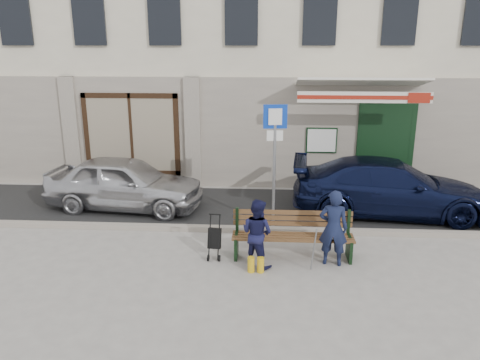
# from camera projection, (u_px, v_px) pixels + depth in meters

# --- Properties ---
(ground) EXTENTS (80.00, 80.00, 0.00)m
(ground) POSITION_uv_depth(u_px,v_px,m) (227.00, 261.00, 9.22)
(ground) COLOR #9E9991
(ground) RESTS_ON ground
(asphalt_lane) EXTENTS (60.00, 3.20, 0.01)m
(asphalt_lane) POSITION_uv_depth(u_px,v_px,m) (237.00, 207.00, 12.19)
(asphalt_lane) COLOR #282828
(asphalt_lane) RESTS_ON ground
(curb) EXTENTS (60.00, 0.18, 0.12)m
(curb) POSITION_uv_depth(u_px,v_px,m) (232.00, 229.00, 10.64)
(curb) COLOR #9E9384
(curb) RESTS_ON ground
(building) EXTENTS (20.00, 8.27, 10.00)m
(building) POSITION_uv_depth(u_px,v_px,m) (248.00, 16.00, 15.89)
(building) COLOR beige
(building) RESTS_ON ground
(car_silver) EXTENTS (4.16, 2.06, 1.36)m
(car_silver) POSITION_uv_depth(u_px,v_px,m) (125.00, 183.00, 11.98)
(car_silver) COLOR silver
(car_silver) RESTS_ON ground
(car_navy) EXTENTS (4.90, 2.32, 1.38)m
(car_navy) POSITION_uv_depth(u_px,v_px,m) (389.00, 187.00, 11.58)
(car_navy) COLOR black
(car_navy) RESTS_ON ground
(parking_sign) EXTENTS (0.53, 0.11, 2.85)m
(parking_sign) POSITION_uv_depth(u_px,v_px,m) (275.00, 146.00, 10.40)
(parking_sign) COLOR gray
(parking_sign) RESTS_ON ground
(bench) EXTENTS (2.40, 1.17, 0.98)m
(bench) POSITION_uv_depth(u_px,v_px,m) (290.00, 236.00, 9.26)
(bench) COLOR brown
(bench) RESTS_ON ground
(man) EXTENTS (0.60, 0.44, 1.51)m
(man) POSITION_uv_depth(u_px,v_px,m) (333.00, 228.00, 8.90)
(man) COLOR #141B38
(man) RESTS_ON ground
(woman) EXTENTS (0.82, 0.78, 1.34)m
(woman) POSITION_uv_depth(u_px,v_px,m) (257.00, 233.00, 8.87)
(woman) COLOR #15163B
(woman) RESTS_ON ground
(stroller) EXTENTS (0.28, 0.38, 0.88)m
(stroller) POSITION_uv_depth(u_px,v_px,m) (214.00, 239.00, 9.28)
(stroller) COLOR black
(stroller) RESTS_ON ground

